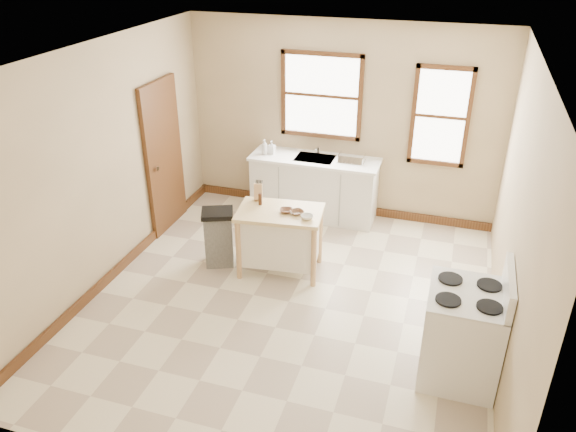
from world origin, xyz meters
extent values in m
plane|color=#F4E7C2|center=(0.00, 0.00, 0.00)|extent=(5.00, 5.00, 0.00)
plane|color=white|center=(0.00, 0.00, 2.80)|extent=(5.00, 5.00, 0.00)
cube|color=tan|center=(0.00, 2.50, 1.40)|extent=(4.50, 0.04, 2.80)
cube|color=tan|center=(-2.25, 0.00, 1.40)|extent=(0.04, 5.00, 2.80)
cube|color=tan|center=(2.25, 0.00, 1.40)|extent=(0.04, 5.00, 2.80)
cube|color=#402411|center=(-2.21, 1.30, 1.05)|extent=(0.06, 0.90, 2.10)
cube|color=#402411|center=(0.00, 2.47, 0.06)|extent=(4.50, 0.04, 0.12)
cube|color=#402411|center=(-2.22, 0.00, 0.06)|extent=(0.04, 5.00, 0.12)
cylinder|color=silver|center=(-0.30, 2.38, 1.03)|extent=(0.03, 0.03, 0.22)
imported|color=#B2B2B2|center=(-1.03, 2.12, 1.03)|extent=(0.11, 0.11, 0.22)
imported|color=#B2B2B2|center=(-0.94, 2.18, 1.02)|extent=(0.09, 0.10, 0.20)
cylinder|color=#3C1F10|center=(-0.59, 0.71, 0.91)|extent=(0.05, 0.05, 0.15)
imported|color=brown|center=(-0.23, 0.61, 0.85)|extent=(0.19, 0.19, 0.04)
imported|color=brown|center=(-0.09, 0.61, 0.85)|extent=(0.22, 0.22, 0.04)
imported|color=silver|center=(0.06, 0.53, 0.86)|extent=(0.18, 0.18, 0.05)
camera|label=1|loc=(1.58, -5.06, 3.88)|focal=35.00mm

